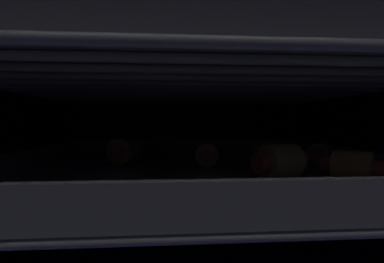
{
  "coord_description": "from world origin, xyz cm",
  "views": [
    {
      "loc": [
        -2.69,
        -35.03,
        17.92
      ],
      "look_at": [
        0.0,
        1.05,
        16.75
      ],
      "focal_mm": 25.85,
      "sensor_mm": 36.0,
      "label": 1
    }
  ],
  "objects": [
    {
      "name": "oven_wall_back",
      "position": [
        0.0,
        23.43,
        17.72
      ],
      "size": [
        51.76,
        1.2,
        35.44
      ],
      "primitive_type": "cube",
      "color": "#0C1138",
      "rests_on": "ground_plane"
    },
    {
      "name": "oven_wall_right",
      "position": [
        25.28,
        0.0,
        17.72
      ],
      "size": [
        1.2,
        45.66,
        35.44
      ],
      "primitive_type": "cube",
      "color": "#0C1138",
      "rests_on": "ground_plane"
    },
    {
      "name": "oven_rack_lower",
      "position": [
        0.0,
        -0.0,
        11.37
      ],
      "size": [
        47.21,
        44.75,
        0.77
      ],
      "color": "#B7B7BC"
    },
    {
      "name": "baking_tray_lower",
      "position": [
        0.0,
        0.0,
        12.42
      ],
      "size": [
        41.0,
        39.98,
        2.88
      ],
      "color": "gray",
      "rests_on": "oven_rack_lower"
    },
    {
      "name": "pig_in_blanket_lower_0",
      "position": [
        17.04,
        -0.14,
        13.96
      ],
      "size": [
        4.84,
        5.24,
        2.6
      ],
      "rotation": [
        0.0,
        0.0,
        2.42
      ],
      "color": "tan",
      "rests_on": "baking_tray_lower"
    },
    {
      "name": "pig_in_blanket_lower_1",
      "position": [
        -4.51,
        16.22,
        14.1
      ],
      "size": [
        4.37,
        5.37,
        2.88
      ],
      "rotation": [
        0.0,
        0.0,
        3.73
      ],
      "color": "tan",
      "rests_on": "baking_tray_lower"
    },
    {
      "name": "pig_in_blanket_lower_2",
      "position": [
        11.53,
        5.68,
        13.89
      ],
      "size": [
        4.41,
        4.82,
        2.46
      ],
      "rotation": [
        0.0,
        0.0,
        0.71
      ],
      "color": "tan",
      "rests_on": "baking_tray_lower"
    },
    {
      "name": "pig_in_blanket_lower_3",
      "position": [
        13.57,
        -11.38,
        14.01
      ],
      "size": [
        4.56,
        4.66,
        2.71
      ],
      "rotation": [
        0.0,
        0.0,
        3.91
      ],
      "color": "tan",
      "rests_on": "baking_tray_lower"
    },
    {
      "name": "pig_in_blanket_lower_4",
      "position": [
        10.79,
        -3.24,
        13.89
      ],
      "size": [
        2.9,
        6.17,
        2.47
      ],
      "rotation": [
        0.0,
        0.0,
        6.17
      ],
      "color": "tan",
      "rests_on": "baking_tray_lower"
    },
    {
      "name": "pig_in_blanket_lower_5",
      "position": [
        1.65,
        -1.24,
        14.04
      ],
      "size": [
        3.06,
        4.75,
        2.76
      ],
      "rotation": [
        0.0,
        0.0,
        3.04
      ],
      "color": "tan",
      "rests_on": "baking_tray_lower"
    },
    {
      "name": "pig_in_blanket_lower_6",
      "position": [
        -8.73,
        0.96,
        14.3
      ],
      "size": [
        4.14,
        5.24,
        3.28
      ],
      "rotation": [
        0.0,
        0.0,
        5.95
      ],
      "color": "tan",
      "rests_on": "baking_tray_lower"
    },
    {
      "name": "pig_in_blanket_lower_7",
      "position": [
        7.61,
        -9.56,
        14.25
      ],
      "size": [
        5.82,
        4.14,
        3.19
      ],
      "rotation": [
        0.0,
        0.0,
        1.92
      ],
      "color": "tan",
      "rests_on": "baking_tray_lower"
    },
    {
      "name": "oven_rack_upper",
      "position": [
        0.0,
        0.0,
        22.14
      ],
      "size": [
        47.18,
        44.75,
        0.74
      ],
      "color": "#B7B7BC"
    },
    {
      "name": "baking_tray_upper",
      "position": [
        0.0,
        0.0,
        23.14
      ],
      "size": [
        41.0,
        39.98,
        2.58
      ],
      "color": "gray",
      "rests_on": "oven_rack_upper"
    },
    {
      "name": "pig_in_blanket_upper_0",
      "position": [
        -1.07,
        13.3,
        25.0
      ],
      "size": [
        5.65,
        3.65,
        3.09
      ],
      "rotation": [
        0.0,
        0.0,
        4.54
      ],
      "color": "tan",
      "rests_on": "baking_tray_upper"
    },
    {
      "name": "pig_in_blanket_upper_1",
      "position": [
        -5.32,
        8.37,
        25.07
      ],
      "size": [
        3.46,
        5.98,
        3.23
      ],
      "rotation": [
        0.0,
        0.0,
        6.22
      ],
      "color": "tan",
      "rests_on": "baking_tray_upper"
    },
    {
      "name": "pig_in_blanket_upper_2",
      "position": [
        -9.01,
        3.93,
        24.77
      ],
      "size": [
        4.82,
        2.92,
        2.61
      ],
      "rotation": [
        0.0,
        0.0,
        4.62
      ],
      "color": "tan",
      "rests_on": "baking_tray_upper"
    },
    {
      "name": "pig_in_blanket_upper_3",
      "position": [
        -9.11,
        10.5,
        25.07
      ],
      "size": [
        5.9,
        4.47,
        3.22
      ],
      "rotation": [
        0.0,
        0.0,
        4.33
      ],
      "color": "tan",
      "rests_on": "baking_tray_upper"
    },
    {
      "name": "pig_in_blanket_upper_4",
      "position": [
        12.7,
        11.56,
        24.78
      ],
      "size": [
        2.92,
        4.7,
        2.65
      ],
      "rotation": [
        0.0,
        0.0,
        0.1
      ],
      "color": "tan",
      "rests_on": "baking_tray_upper"
    },
    {
      "name": "pig_in_blanket_upper_5",
      "position": [
        -16.4,
        11.37,
        24.87
      ],
      "size": [
        4.27,
        5.35,
        2.83
      ],
      "rotation": [
        0.0,
        0.0,
        2.56
      ],
      "color": "tan",
      "rests_on": "baking_tray_upper"
    },
    {
      "name": "pig_in_blanket_upper_6",
      "position": [
        -10.93,
        -3.31,
        25.08
      ],
      "size": [
        4.5,
        5.46,
        3.24
      ],
      "rotation": [
        0.0,
        0.0,
        2.66
      ],
      "color": "tan",
      "rests_on": "baking_tray_upper"
    },
    {
      "name": "pig_in_blanket_upper_8",
      "position": [
        -4.79,
        2.15,
        24.67
      ],
      "size": [
        5.26,
        4.11,
        2.43
      ],
      "rotation": [
        0.0,
        0.0,
        4.12
      ],
      "color": "tan",
      "rests_on": "baking_tray_upper"
    },
    {
      "name": "pig_in_blanket_upper_9",
      "position": [
        7.18,
        -4.84,
        24.71
      ],
      "size": [
        3.69,
        5.61,
        2.49
      ],
      "rotation": [
        0.0,
        0.0,
        0.32
      ],
      "color": "tan",
      "rests_on": "baking_tray_upper"
    },
    {
      "name": "pig_in_blanket_upper_10",
      "position": [
        12.69,
        5.87,
        24.99
      ],
      "size": [
        4.22,
        5.54,
        3.06
      ],
      "rotation": [
        0.0,
        0.0,
        0.52
      ],
      "color": "tan",
      "rests_on": "baking_tray_upper"
    }
  ]
}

